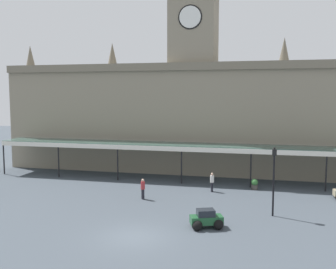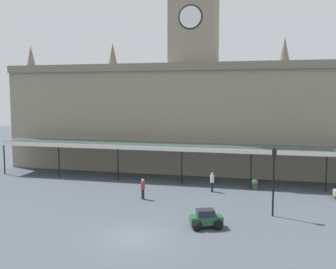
% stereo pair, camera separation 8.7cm
% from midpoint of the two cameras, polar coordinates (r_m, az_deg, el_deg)
% --- Properties ---
extents(ground_plane, '(140.00, 140.00, 0.00)m').
position_cam_midpoint_polar(ground_plane, '(23.78, -4.93, -14.85)').
color(ground_plane, '#404850').
extents(station_building, '(41.79, 6.13, 20.06)m').
position_cam_midpoint_polar(station_building, '(42.45, 3.89, 3.38)').
color(station_building, gray).
rests_on(station_building, ground).
extents(entrance_canopy, '(38.70, 3.26, 3.61)m').
position_cam_midpoint_polar(entrance_canopy, '(37.54, 2.50, -1.67)').
color(entrance_canopy, '#38564C').
rests_on(entrance_canopy, ground).
extents(car_green_sedan, '(2.23, 1.94, 1.19)m').
position_cam_midpoint_polar(car_green_sedan, '(25.14, 5.74, -12.48)').
color(car_green_sedan, '#1E512D').
rests_on(car_green_sedan, ground).
extents(pedestrian_near_entrance, '(0.34, 0.34, 1.67)m').
position_cam_midpoint_polar(pedestrian_near_entrance, '(31.44, -3.66, -7.93)').
color(pedestrian_near_entrance, black).
rests_on(pedestrian_near_entrance, ground).
extents(pedestrian_crossing_forecourt, '(0.34, 0.39, 1.67)m').
position_cam_midpoint_polar(pedestrian_crossing_forecourt, '(33.95, 6.62, -6.91)').
color(pedestrian_crossing_forecourt, black).
rests_on(pedestrian_crossing_forecourt, ground).
extents(victorian_lamppost, '(0.30, 0.30, 4.85)m').
position_cam_midpoint_polar(victorian_lamppost, '(27.64, 15.47, -5.58)').
color(victorian_lamppost, black).
rests_on(victorian_lamppost, ground).
extents(planter_forecourt_centre, '(0.60, 0.60, 0.96)m').
position_cam_midpoint_polar(planter_forecourt_centre, '(35.42, 12.78, -7.18)').
color(planter_forecourt_centre, '#47423D').
rests_on(planter_forecourt_centre, ground).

